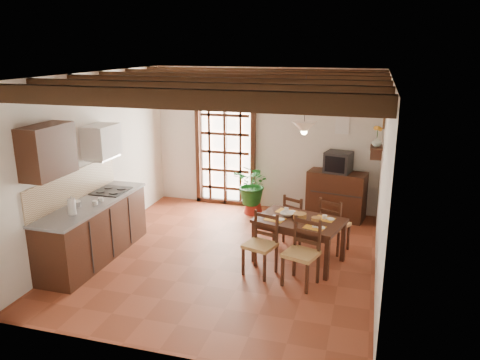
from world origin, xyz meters
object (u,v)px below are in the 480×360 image
(kitchen_counter, at_px, (94,229))
(potted_plant, at_px, (253,185))
(dining_table, at_px, (299,225))
(pendant_lamp, at_px, (304,126))
(sideboard, at_px, (336,195))
(chair_far_right, at_px, (333,234))
(crt_tv, at_px, (338,162))
(chair_far_left, at_px, (297,228))
(chair_near_left, at_px, (260,255))
(chair_near_right, at_px, (301,265))

(kitchen_counter, height_order, potted_plant, potted_plant)
(potted_plant, bearing_deg, dining_table, -57.47)
(potted_plant, xyz_separation_m, pendant_lamp, (1.20, -1.79, 1.51))
(dining_table, bearing_deg, potted_plant, 137.18)
(sideboard, bearing_deg, chair_far_right, -76.34)
(kitchen_counter, height_order, crt_tv, kitchen_counter)
(sideboard, distance_m, crt_tv, 0.64)
(chair_far_left, height_order, potted_plant, potted_plant)
(chair_far_right, bearing_deg, kitchen_counter, 44.10)
(chair_near_left, relative_size, crt_tv, 1.65)
(chair_near_left, xyz_separation_m, potted_plant, (-0.73, 2.43, 0.29))
(kitchen_counter, distance_m, potted_plant, 3.22)
(chair_far_right, bearing_deg, pendant_lamp, 67.68)
(dining_table, relative_size, chair_near_right, 1.54)
(chair_far_right, relative_size, potted_plant, 0.42)
(kitchen_counter, distance_m, chair_far_right, 3.76)
(chair_far_left, xyz_separation_m, potted_plant, (-1.06, 1.18, 0.31))
(pendant_lamp, bearing_deg, sideboard, 79.15)
(chair_far_left, relative_size, crt_tv, 1.54)
(chair_near_right, distance_m, pendant_lamp, 1.97)
(chair_near_right, relative_size, crt_tv, 1.71)
(chair_near_right, bearing_deg, kitchen_counter, -161.45)
(kitchen_counter, bearing_deg, sideboard, 39.37)
(dining_table, xyz_separation_m, pendant_lamp, (0.00, 0.10, 1.48))
(chair_far_left, height_order, crt_tv, crt_tv)
(sideboard, bearing_deg, dining_table, -90.00)
(chair_near_left, distance_m, chair_far_left, 1.30)
(potted_plant, bearing_deg, pendant_lamp, -56.04)
(chair_far_right, bearing_deg, sideboard, -62.67)
(kitchen_counter, relative_size, pendant_lamp, 2.66)
(chair_far_left, bearing_deg, kitchen_counter, 52.46)
(chair_far_left, xyz_separation_m, chair_far_right, (0.61, -0.16, 0.02))
(chair_near_right, height_order, pendant_lamp, pendant_lamp)
(dining_table, xyz_separation_m, crt_tv, (0.38, 2.08, 0.50))
(potted_plant, bearing_deg, chair_far_left, -48.08)
(sideboard, height_order, potted_plant, potted_plant)
(sideboard, distance_m, potted_plant, 1.60)
(kitchen_counter, bearing_deg, pendant_lamp, 15.40)
(pendant_lamp, bearing_deg, potted_plant, 123.96)
(chair_far_left, height_order, chair_far_right, chair_far_right)
(chair_far_left, xyz_separation_m, pendant_lamp, (0.15, -0.61, 1.81))
(chair_far_left, bearing_deg, chair_far_right, -168.75)
(chair_far_right, bearing_deg, chair_near_left, 73.38)
(chair_near_right, distance_m, potted_plant, 2.94)
(chair_near_right, distance_m, chair_far_left, 1.44)
(chair_far_right, bearing_deg, chair_near_right, 99.51)
(chair_far_left, relative_size, chair_far_right, 0.93)
(kitchen_counter, xyz_separation_m, chair_far_left, (2.92, 1.45, -0.21))
(kitchen_counter, xyz_separation_m, chair_near_left, (2.59, 0.20, -0.19))
(kitchen_counter, bearing_deg, potted_plant, 54.78)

